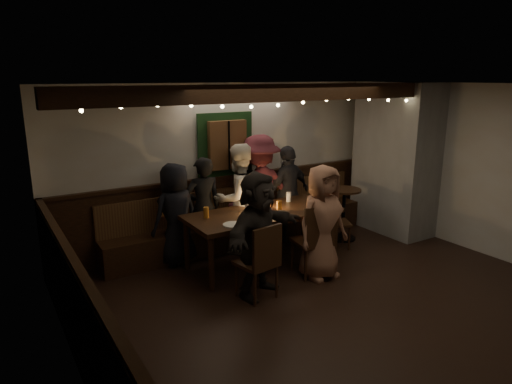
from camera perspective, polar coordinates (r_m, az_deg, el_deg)
room at (r=7.23m, az=8.99°, el=1.14°), size 6.02×5.01×2.62m
dining_table at (r=6.59m, az=0.90°, el=-3.03°), size 2.25×0.96×0.97m
chair_near_left at (r=5.60m, az=0.69°, el=-8.25°), size 0.51×0.51×0.98m
chair_near_right at (r=6.27m, az=7.40°, el=-5.54°), size 0.53×0.53×1.04m
chair_end at (r=7.40m, az=9.49°, el=-3.20°), size 0.53×0.53×0.88m
high_top at (r=7.81m, az=10.91°, el=-1.92°), size 0.55×0.55×0.87m
person_a at (r=6.71m, az=-10.00°, el=-2.76°), size 0.83×0.65×1.51m
person_b at (r=6.93m, az=-6.60°, el=-1.92°), size 0.60×0.43×1.54m
person_c at (r=7.06m, az=-2.22°, el=-0.84°), size 0.88×0.71×1.71m
person_d at (r=7.34m, az=0.44°, el=0.16°), size 1.20×0.72×1.81m
person_e at (r=7.62m, az=4.04°, el=-0.16°), size 1.00×0.58×1.60m
person_f at (r=5.66m, az=0.29°, el=-5.31°), size 1.54×1.05×1.60m
person_g at (r=6.21m, az=8.24°, el=-3.77°), size 0.79×0.52×1.58m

